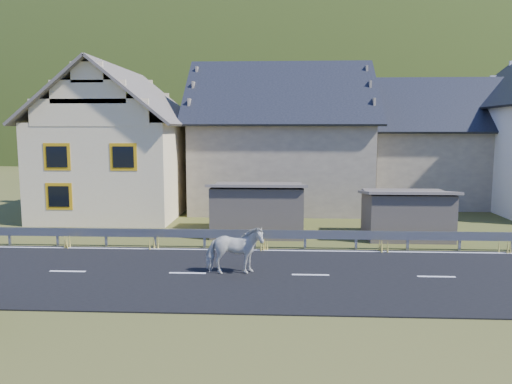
{
  "coord_description": "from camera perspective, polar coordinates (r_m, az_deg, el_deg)",
  "views": [
    {
      "loc": [
        -0.97,
        -15.67,
        4.72
      ],
      "look_at": [
        -1.87,
        2.16,
        2.45
      ],
      "focal_mm": 35.0,
      "sensor_mm": 36.0,
      "label": 1
    }
  ],
  "objects": [
    {
      "name": "ground",
      "position": [
        16.4,
        6.23,
        -9.54
      ],
      "size": [
        160.0,
        160.0,
        0.0
      ],
      "primitive_type": "plane",
      "color": "#343F14",
      "rests_on": "ground"
    },
    {
      "name": "road",
      "position": [
        16.39,
        6.24,
        -9.47
      ],
      "size": [
        60.0,
        7.0,
        0.04
      ],
      "primitive_type": "cube",
      "color": "black",
      "rests_on": "ground"
    },
    {
      "name": "lane_markings",
      "position": [
        16.38,
        6.24,
        -9.39
      ],
      "size": [
        60.0,
        6.6,
        0.01
      ],
      "primitive_type": "cube",
      "color": "silver",
      "rests_on": "road"
    },
    {
      "name": "guardrail",
      "position": [
        19.82,
        5.64,
        -4.91
      ],
      "size": [
        28.1,
        0.09,
        0.75
      ],
      "color": "#93969B",
      "rests_on": "ground"
    },
    {
      "name": "shed_left",
      "position": [
        22.49,
        0.21,
        -2.02
      ],
      "size": [
        4.3,
        3.3,
        2.4
      ],
      "primitive_type": "cube",
      "color": "brown",
      "rests_on": "ground"
    },
    {
      "name": "shed_right",
      "position": [
        22.66,
        16.82,
        -2.52
      ],
      "size": [
        3.8,
        2.9,
        2.2
      ],
      "primitive_type": "cube",
      "color": "brown",
      "rests_on": "ground"
    },
    {
      "name": "house_cream",
      "position": [
        29.11,
        -15.3,
        6.27
      ],
      "size": [
        7.8,
        9.8,
        8.3
      ],
      "color": "beige",
      "rests_on": "ground"
    },
    {
      "name": "house_stone_a",
      "position": [
        30.67,
        2.84,
        7.07
      ],
      "size": [
        10.8,
        9.8,
        8.9
      ],
      "color": "tan",
      "rests_on": "ground"
    },
    {
      "name": "house_stone_b",
      "position": [
        34.16,
        19.95,
        6.0
      ],
      "size": [
        9.8,
        8.8,
        8.1
      ],
      "color": "tan",
      "rests_on": "ground"
    },
    {
      "name": "mountain",
      "position": [
        197.32,
        4.58,
        0.03
      ],
      "size": [
        440.0,
        280.0,
        260.0
      ],
      "primitive_type": "ellipsoid",
      "color": "#283B14",
      "rests_on": "ground"
    },
    {
      "name": "conifer_patch",
      "position": [
        136.8,
        -20.57,
        7.33
      ],
      "size": [
        76.0,
        50.0,
        28.0
      ],
      "primitive_type": "ellipsoid",
      "color": "black",
      "rests_on": "ground"
    },
    {
      "name": "horse",
      "position": [
        16.23,
        -2.48,
        -6.66
      ],
      "size": [
        1.04,
        1.94,
        1.57
      ],
      "primitive_type": "imported",
      "rotation": [
        0.0,
        0.0,
        1.68
      ],
      "color": "beige",
      "rests_on": "road"
    }
  ]
}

